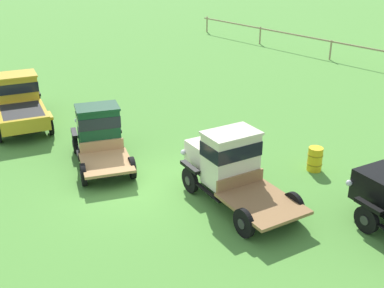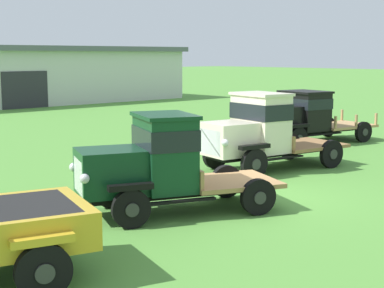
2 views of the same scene
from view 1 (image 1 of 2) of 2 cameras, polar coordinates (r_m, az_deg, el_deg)
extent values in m
plane|color=#518E38|center=(16.91, -6.91, -4.88)|extent=(240.00, 240.00, 0.00)
cylinder|color=#997F60|center=(35.06, 16.10, 10.65)|extent=(0.12, 0.12, 1.35)
cylinder|color=#997F60|center=(39.23, 8.08, 12.63)|extent=(0.12, 0.12, 1.35)
cylinder|color=#997F60|center=(43.85, 1.79, 13.99)|extent=(0.12, 0.12, 1.35)
cube|color=#997F60|center=(37.03, 11.91, 12.59)|extent=(19.69, 0.08, 0.10)
cylinder|color=black|center=(25.05, -17.71, 4.81)|extent=(0.83, 0.38, 0.82)
cylinder|color=#2D2D2D|center=(25.06, -17.50, 4.85)|extent=(0.28, 0.11, 0.29)
cylinder|color=black|center=(21.71, -16.40, 2.12)|extent=(0.83, 0.38, 0.82)
cylinder|color=#2D2D2D|center=(21.72, -16.16, 2.16)|extent=(0.28, 0.11, 0.29)
cube|color=black|center=(23.36, -19.73, 3.41)|extent=(5.26, 2.52, 0.12)
cube|color=gold|center=(25.05, -20.35, 5.83)|extent=(2.07, 1.90, 0.86)
cube|color=silver|center=(25.86, -20.52, 6.24)|extent=(0.37, 1.14, 0.65)
sphere|color=silver|center=(25.91, -18.80, 6.66)|extent=(0.20, 0.20, 0.20)
cube|color=black|center=(24.91, -17.84, 5.82)|extent=(0.96, 0.45, 0.12)
cube|color=gold|center=(23.51, -20.13, 5.71)|extent=(1.72, 2.14, 1.60)
cube|color=black|center=(23.41, -20.25, 6.54)|extent=(1.78, 2.19, 0.45)
cube|color=gold|center=(23.29, -20.41, 7.67)|extent=(1.86, 2.25, 0.08)
cube|color=black|center=(23.74, -17.32, 4.00)|extent=(1.74, 0.61, 0.05)
cube|color=gold|center=(21.84, -19.43, 3.07)|extent=(3.03, 2.58, 0.59)
cube|color=black|center=(21.75, -19.53, 3.72)|extent=(2.55, 2.18, 0.06)
cube|color=gold|center=(21.55, -16.54, 3.26)|extent=(0.92, 0.44, 0.12)
cylinder|color=black|center=(19.62, -13.66, 0.07)|extent=(0.80, 0.46, 0.80)
cylinder|color=#2D2D2D|center=(19.61, -13.95, 0.03)|extent=(0.27, 0.13, 0.28)
cylinder|color=black|center=(19.78, -8.76, 0.68)|extent=(0.80, 0.46, 0.80)
cylinder|color=#2D2D2D|center=(19.79, -8.48, 0.72)|extent=(0.27, 0.13, 0.28)
cylinder|color=black|center=(17.04, -12.74, -3.56)|extent=(0.80, 0.46, 0.80)
cylinder|color=#2D2D2D|center=(17.04, -13.07, -3.60)|extent=(0.27, 0.13, 0.28)
cylinder|color=black|center=(17.23, -7.11, -2.81)|extent=(0.80, 0.46, 0.80)
cylinder|color=#2D2D2D|center=(17.25, -6.79, -2.77)|extent=(0.27, 0.13, 0.28)
cube|color=black|center=(18.44, -10.66, -0.94)|extent=(4.14, 2.40, 0.12)
cube|color=#0F381E|center=(19.64, -11.42, 2.26)|extent=(1.72, 1.62, 0.95)
cube|color=silver|center=(20.27, -11.66, 2.77)|extent=(0.41, 0.89, 0.72)
sphere|color=silver|center=(20.21, -13.47, 2.75)|extent=(0.20, 0.20, 0.20)
sphere|color=silver|center=(20.32, -9.89, 3.19)|extent=(0.20, 0.20, 0.20)
cube|color=black|center=(19.45, -13.79, 1.28)|extent=(0.92, 0.53, 0.12)
cube|color=black|center=(19.61, -8.84, 1.89)|extent=(0.92, 0.53, 0.12)
cube|color=#0F381E|center=(18.41, -11.00, 1.86)|extent=(1.52, 1.78, 1.58)
cube|color=black|center=(18.28, -11.09, 2.90)|extent=(1.58, 1.83, 0.44)
cube|color=#0F381E|center=(18.13, -11.20, 4.29)|extent=(1.65, 1.88, 0.08)
cube|color=black|center=(18.58, -13.30, -1.05)|extent=(1.40, 0.67, 0.05)
cube|color=black|center=(18.75, -8.23, -0.40)|extent=(1.40, 0.67, 0.05)
cube|color=#9E7547|center=(17.31, -10.11, -2.19)|extent=(2.53, 2.37, 0.10)
cube|color=#9E7547|center=(18.09, -10.63, -0.25)|extent=(0.68, 1.53, 0.44)
cylinder|color=black|center=(16.19, -0.24, -4.30)|extent=(0.88, 0.30, 0.87)
cylinder|color=#2D2D2D|center=(16.15, -0.52, -4.38)|extent=(0.31, 0.08, 0.30)
cylinder|color=black|center=(17.10, 5.17, -2.79)|extent=(0.88, 0.30, 0.87)
cylinder|color=#2D2D2D|center=(17.15, 5.42, -2.72)|extent=(0.31, 0.08, 0.30)
cylinder|color=black|center=(14.01, 6.16, -9.31)|extent=(0.88, 0.30, 0.87)
cylinder|color=#2D2D2D|center=(13.96, 5.85, -9.42)|extent=(0.31, 0.08, 0.30)
cylinder|color=black|center=(15.06, 11.93, -7.19)|extent=(0.88, 0.30, 0.87)
cylinder|color=#2D2D2D|center=(15.11, 12.19, -7.09)|extent=(0.31, 0.08, 0.30)
cube|color=black|center=(15.51, 5.58, -5.43)|extent=(4.47, 1.73, 0.12)
cube|color=beige|center=(16.51, 2.20, -1.36)|extent=(1.54, 1.51, 0.95)
cube|color=silver|center=(17.02, 1.04, -0.72)|extent=(0.23, 1.02, 0.71)
sphere|color=silver|center=(16.67, -1.03, -0.99)|extent=(0.20, 0.20, 0.20)
sphere|color=silver|center=(17.34, 2.99, -0.01)|extent=(0.20, 0.20, 0.20)
cube|color=black|center=(15.97, -0.24, -2.76)|extent=(1.02, 0.36, 0.12)
cube|color=black|center=(16.90, 5.23, -1.32)|extent=(1.02, 0.36, 0.12)
cube|color=beige|center=(15.46, 4.60, -1.73)|extent=(1.30, 1.79, 1.68)
cube|color=black|center=(15.31, 4.64, -0.45)|extent=(1.34, 1.83, 0.47)
cube|color=beige|center=(15.11, 4.71, 1.29)|extent=(1.41, 1.88, 0.08)
cube|color=black|center=(15.35, 1.90, -5.72)|extent=(1.46, 0.38, 0.05)
cube|color=black|center=(16.30, 7.35, -4.07)|extent=(1.46, 0.38, 0.05)
cube|color=olive|center=(14.64, 8.33, -6.97)|extent=(2.65, 2.27, 0.10)
cube|color=olive|center=(15.31, 5.73, -4.39)|extent=(0.37, 1.76, 0.44)
cylinder|color=black|center=(15.01, 19.97, -8.42)|extent=(0.84, 0.31, 0.82)
cylinder|color=#2D2D2D|center=(14.95, 19.72, -8.53)|extent=(0.29, 0.08, 0.29)
cube|color=silver|center=(15.97, 19.93, -4.02)|extent=(0.26, 1.07, 0.73)
sphere|color=silver|center=(15.44, 18.11, -4.43)|extent=(0.20, 0.20, 0.20)
sphere|color=silver|center=(16.47, 21.66, -3.15)|extent=(0.20, 0.20, 0.20)
cube|color=black|center=(14.79, 20.21, -6.90)|extent=(0.97, 0.38, 0.12)
cylinder|color=gold|center=(18.19, 14.37, -1.74)|extent=(0.53, 0.53, 0.90)
cylinder|color=#896E0F|center=(18.12, 14.42, -1.22)|extent=(0.56, 0.56, 0.03)
cylinder|color=#896E0F|center=(18.27, 14.31, -2.25)|extent=(0.56, 0.56, 0.03)
camera|label=2|loc=(23.69, -43.09, 6.14)|focal=55.00mm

